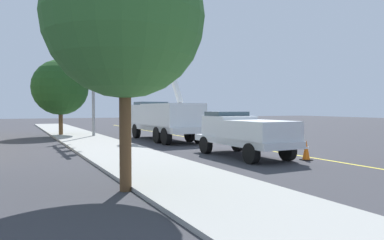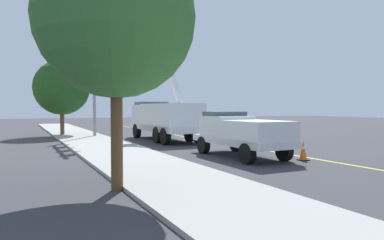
# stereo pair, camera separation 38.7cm
# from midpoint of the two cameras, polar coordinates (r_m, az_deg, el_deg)

# --- Properties ---
(ground) EXTENTS (120.00, 120.00, 0.00)m
(ground) POSITION_cam_midpoint_polar(r_m,az_deg,el_deg) (24.36, 2.28, -3.33)
(ground) COLOR #38383D
(sidewalk_far_side) EXTENTS (60.11, 7.00, 0.12)m
(sidewalk_far_side) POSITION_cam_midpoint_polar(r_m,az_deg,el_deg) (21.72, -15.01, -3.88)
(sidewalk_far_side) COLOR #9E9E99
(sidewalk_far_side) RESTS_ON ground
(lane_centre_stripe) EXTENTS (49.93, 3.00, 0.01)m
(lane_centre_stripe) POSITION_cam_midpoint_polar(r_m,az_deg,el_deg) (24.36, 2.28, -3.32)
(lane_centre_stripe) COLOR yellow
(lane_centre_stripe) RESTS_ON ground
(utility_bucket_truck) EXTENTS (8.33, 2.97, 7.54)m
(utility_bucket_truck) POSITION_cam_midpoint_polar(r_m,az_deg,el_deg) (24.71, -4.93, 0.51)
(utility_bucket_truck) COLOR silver
(utility_bucket_truck) RESTS_ON ground
(service_pickup_truck) EXTENTS (5.71, 2.44, 2.06)m
(service_pickup_truck) POSITION_cam_midpoint_polar(r_m,az_deg,el_deg) (16.40, 7.66, -1.99)
(service_pickup_truck) COLOR silver
(service_pickup_truck) RESTS_ON ground
(passing_minivan) EXTENTS (4.90, 2.17, 1.69)m
(passing_minivan) POSITION_cam_midpoint_polar(r_m,az_deg,el_deg) (33.52, -1.28, -0.22)
(passing_minivan) COLOR navy
(passing_minivan) RESTS_ON ground
(traffic_cone_leading) EXTENTS (0.40, 0.40, 0.87)m
(traffic_cone_leading) POSITION_cam_midpoint_polar(r_m,az_deg,el_deg) (16.00, 17.11, -4.64)
(traffic_cone_leading) COLOR black
(traffic_cone_leading) RESTS_ON ground
(traffic_cone_mid_front) EXTENTS (0.40, 0.40, 0.75)m
(traffic_cone_mid_front) POSITION_cam_midpoint_polar(r_m,az_deg,el_deg) (29.48, -4.19, -1.69)
(traffic_cone_mid_front) COLOR black
(traffic_cone_mid_front) RESTS_ON ground
(traffic_signal_mast) EXTENTS (6.39, 0.77, 7.62)m
(traffic_signal_mast) POSITION_cam_midpoint_polar(r_m,az_deg,el_deg) (26.36, -14.98, 8.68)
(traffic_signal_mast) COLOR gray
(traffic_signal_mast) RESTS_ON ground
(street_tree_left) EXTENTS (4.28, 4.28, 6.78)m
(street_tree_left) POSITION_cam_midpoint_polar(r_m,az_deg,el_deg) (10.06, -11.84, 15.60)
(street_tree_left) COLOR brown
(street_tree_left) RESTS_ON ground
(street_tree_right) EXTENTS (4.37, 4.37, 6.05)m
(street_tree_right) POSITION_cam_midpoint_polar(r_m,az_deg,el_deg) (30.28, -20.62, 4.89)
(street_tree_right) COLOR brown
(street_tree_right) RESTS_ON ground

